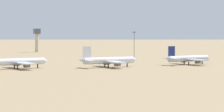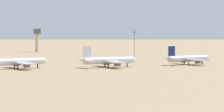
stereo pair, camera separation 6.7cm
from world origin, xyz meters
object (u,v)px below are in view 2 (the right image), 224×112
object	(u,v)px
parked_jet_navy_3	(188,59)
control_tower	(37,38)
parked_jet_red_1	(18,62)
light_pole_mid	(134,43)
parked_jet_white_2	(108,60)

from	to	relation	value
parked_jet_navy_3	control_tower	distance (m)	201.29
parked_jet_red_1	light_pole_mid	xyz separation A→B (m)	(100.07, 68.07, 6.68)
parked_jet_red_1	parked_jet_navy_3	distance (m)	97.43
parked_jet_white_2	parked_jet_navy_3	xyz separation A→B (m)	(50.36, 1.96, -0.18)
parked_jet_red_1	control_tower	size ratio (longest dim) A/B	1.70
parked_jet_red_1	control_tower	distance (m)	203.37
parked_jet_white_2	parked_jet_navy_3	bearing A→B (deg)	0.92
control_tower	light_pole_mid	world-z (taller)	control_tower
parked_jet_white_2	light_pole_mid	distance (m)	94.19
parked_jet_red_1	parked_jet_white_2	size ratio (longest dim) A/B	0.99
control_tower	parked_jet_red_1	bearing A→B (deg)	-109.47
parked_jet_red_1	light_pole_mid	size ratio (longest dim) A/B	1.87
parked_jet_white_2	parked_jet_navy_3	size ratio (longest dim) A/B	1.05
control_tower	light_pole_mid	xyz separation A→B (m)	(32.34, -123.51, -1.79)
parked_jet_red_1	control_tower	world-z (taller)	control_tower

